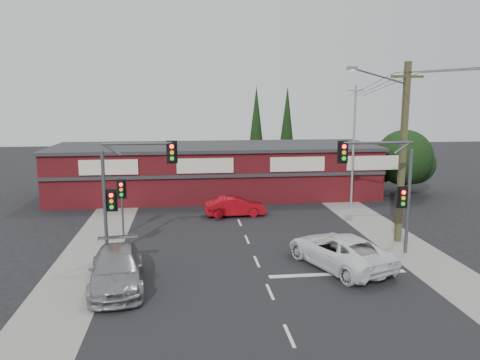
{
  "coord_description": "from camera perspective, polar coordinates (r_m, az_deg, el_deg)",
  "views": [
    {
      "loc": [
        -3.42,
        -21.45,
        8.1
      ],
      "look_at": [
        -0.56,
        3.0,
        3.74
      ],
      "focal_mm": 35.0,
      "sensor_mm": 36.0,
      "label": 1
    }
  ],
  "objects": [
    {
      "name": "steel_pole",
      "position": [
        35.84,
        13.67,
        4.32
      ],
      "size": [
        1.2,
        0.16,
        9.0
      ],
      "color": "gray",
      "rests_on": "ground"
    },
    {
      "name": "white_suv",
      "position": [
        23.31,
        11.98,
        -8.39
      ],
      "size": [
        4.65,
        6.45,
        1.63
      ],
      "primitive_type": "imported",
      "rotation": [
        0.0,
        0.0,
        3.51
      ],
      "color": "white",
      "rests_on": "ground"
    },
    {
      "name": "verge_right",
      "position": [
        30.12,
        17.01,
        -5.99
      ],
      "size": [
        3.0,
        70.0,
        0.02
      ],
      "primitive_type": "cube",
      "color": "gray",
      "rests_on": "ground"
    },
    {
      "name": "verge_left",
      "position": [
        28.12,
        -16.92,
        -7.12
      ],
      "size": [
        3.0,
        70.0,
        0.02
      ],
      "primitive_type": "cube",
      "color": "gray",
      "rests_on": "ground"
    },
    {
      "name": "utility_pole",
      "position": [
        27.26,
        19.01,
        3.81
      ],
      "size": [
        4.38,
        0.59,
        10.0
      ],
      "color": "#4B482A",
      "rests_on": "ground"
    },
    {
      "name": "conifer_far",
      "position": [
        48.65,
        5.75,
        6.91
      ],
      "size": [
        1.8,
        1.8,
        9.25
      ],
      "color": "#2D2116",
      "rests_on": "ground"
    },
    {
      "name": "red_sedan",
      "position": [
        32.3,
        -0.61,
        -3.23
      ],
      "size": [
        4.21,
        1.66,
        1.36
      ],
      "primitive_type": "imported",
      "rotation": [
        0.0,
        0.0,
        1.63
      ],
      "color": "#A60A13",
      "rests_on": "ground"
    },
    {
      "name": "pedestal_signal",
      "position": [
        28.3,
        -14.22,
        -1.88
      ],
      "size": [
        0.55,
        0.27,
        3.38
      ],
      "color": "#47494C",
      "rests_on": "ground"
    },
    {
      "name": "power_lines",
      "position": [
        22.42,
        25.93,
        11.47
      ],
      "size": [
        2.01,
        29.0,
        1.22
      ],
      "color": "black",
      "rests_on": "ground"
    },
    {
      "name": "conifer_near",
      "position": [
        46.05,
        2.0,
        6.77
      ],
      "size": [
        1.8,
        1.8,
        9.25
      ],
      "color": "#2D2116",
      "rests_on": "ground"
    },
    {
      "name": "lane_dashes",
      "position": [
        20.31,
        3.68,
        -13.44
      ],
      "size": [
        0.12,
        31.32,
        0.01
      ],
      "color": "silver",
      "rests_on": "ground"
    },
    {
      "name": "traffic_mast_right",
      "position": [
        25.04,
        17.67,
        0.02
      ],
      "size": [
        3.96,
        0.27,
        5.97
      ],
      "color": "#47494C",
      "rests_on": "ground"
    },
    {
      "name": "ground",
      "position": [
        23.18,
        2.27,
        -10.41
      ],
      "size": [
        120.0,
        120.0,
        0.0
      ],
      "primitive_type": "plane",
      "color": "black",
      "rests_on": "ground"
    },
    {
      "name": "silver_suv",
      "position": [
        21.19,
        -14.81,
        -10.48
      ],
      "size": [
        2.78,
        5.63,
        1.58
      ],
      "primitive_type": "imported",
      "rotation": [
        0.0,
        0.0,
        0.11
      ],
      "color": "#949799",
      "rests_on": "ground"
    },
    {
      "name": "stop_line",
      "position": [
        22.61,
        11.84,
        -11.13
      ],
      "size": [
        6.5,
        0.35,
        0.01
      ],
      "primitive_type": "cube",
      "color": "silver",
      "rests_on": "ground"
    },
    {
      "name": "traffic_mast_left",
      "position": [
        24.01,
        -13.76,
        -0.25
      ],
      "size": [
        3.77,
        0.27,
        5.97
      ],
      "color": "#47494C",
      "rests_on": "ground"
    },
    {
      "name": "tree_cluster",
      "position": [
        41.42,
        19.33,
        2.26
      ],
      "size": [
        5.9,
        5.1,
        5.5
      ],
      "color": "#2D2116",
      "rests_on": "ground"
    },
    {
      "name": "shop_building",
      "position": [
        38.97,
        -3.03,
        1.22
      ],
      "size": [
        27.3,
        8.4,
        4.22
      ],
      "color": "#440D12",
      "rests_on": "ground"
    },
    {
      "name": "road_strip",
      "position": [
        27.87,
        0.67,
        -6.84
      ],
      "size": [
        14.0,
        70.0,
        0.01
      ],
      "primitive_type": "cube",
      "color": "black",
      "rests_on": "ground"
    }
  ]
}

